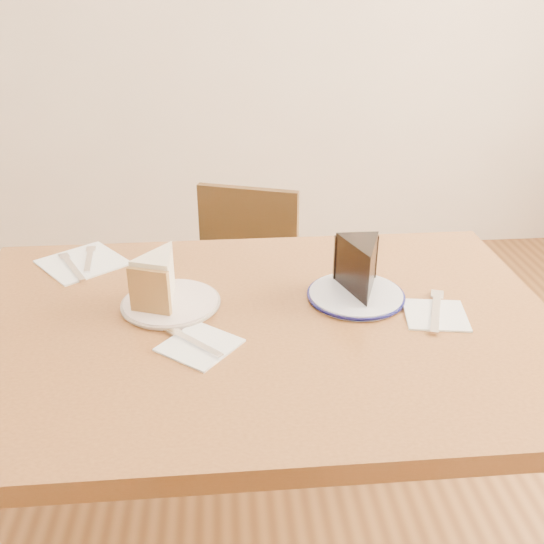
{
  "coord_description": "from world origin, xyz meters",
  "views": [
    {
      "loc": [
        -0.05,
        -1.02,
        1.37
      ],
      "look_at": [
        0.04,
        0.11,
        0.8
      ],
      "focal_mm": 40.0,
      "sensor_mm": 36.0,
      "label": 1
    }
  ],
  "objects": [
    {
      "name": "plate_cream",
      "position": [
        -0.17,
        0.07,
        0.76
      ],
      "size": [
        0.19,
        0.19,
        0.01
      ],
      "primitive_type": "cylinder",
      "color": "silver",
      "rests_on": "table"
    },
    {
      "name": "carrot_cake",
      "position": [
        -0.18,
        0.08,
        0.81
      ],
      "size": [
        0.11,
        0.13,
        0.09
      ],
      "primitive_type": null,
      "rotation": [
        0.0,
        0.0,
        -0.35
      ],
      "color": "#FAEDCF",
      "rests_on": "plate_cream"
    },
    {
      "name": "chocolate_cake",
      "position": [
        0.23,
        0.07,
        0.81
      ],
      "size": [
        0.09,
        0.13,
        0.1
      ],
      "primitive_type": null,
      "rotation": [
        0.0,
        0.0,
        3.13
      ],
      "color": "black",
      "rests_on": "plate_navy"
    },
    {
      "name": "fork_spare",
      "position": [
        -0.37,
        0.3,
        0.76
      ],
      "size": [
        0.03,
        0.14,
        0.0
      ],
      "primitive_type": "cube",
      "rotation": [
        0.0,
        0.0,
        0.1
      ],
      "color": "silver",
      "rests_on": "napkin_spare"
    },
    {
      "name": "plate_navy",
      "position": [
        0.22,
        0.07,
        0.76
      ],
      "size": [
        0.19,
        0.19,
        0.01
      ],
      "primitive_type": "cylinder",
      "color": "white",
      "rests_on": "table"
    },
    {
      "name": "knife_navy",
      "position": [
        0.36,
        -0.01,
        0.76
      ],
      "size": [
        0.08,
        0.16,
        0.0
      ],
      "primitive_type": "cube",
      "rotation": [
        0.0,
        0.0,
        -0.36
      ],
      "color": "white",
      "rests_on": "napkin_navy"
    },
    {
      "name": "fork_cream",
      "position": [
        -0.11,
        -0.08,
        0.76
      ],
      "size": [
        0.11,
        0.11,
        0.0
      ],
      "primitive_type": "cube",
      "rotation": [
        0.0,
        0.0,
        0.77
      ],
      "color": "white",
      "rests_on": "napkin_cream"
    },
    {
      "name": "napkin_navy",
      "position": [
        0.36,
        -0.02,
        0.75
      ],
      "size": [
        0.14,
        0.14,
        0.0
      ],
      "primitive_type": "cube",
      "rotation": [
        0.0,
        0.0,
        -0.16
      ],
      "color": "white",
      "rests_on": "table"
    },
    {
      "name": "napkin_cream",
      "position": [
        -0.1,
        -0.08,
        0.75
      ],
      "size": [
        0.17,
        0.17,
        0.0
      ],
      "primitive_type": "cube",
      "rotation": [
        0.0,
        0.0,
        0.89
      ],
      "color": "white",
      "rests_on": "table"
    },
    {
      "name": "knife_spare",
      "position": [
        -0.4,
        0.26,
        0.76
      ],
      "size": [
        0.09,
        0.15,
        0.0
      ],
      "primitive_type": "cube",
      "rotation": [
        0.0,
        0.0,
        0.47
      ],
      "color": "silver",
      "rests_on": "napkin_spare"
    },
    {
      "name": "napkin_spare",
      "position": [
        -0.38,
        0.29,
        0.75
      ],
      "size": [
        0.24,
        0.24,
        0.0
      ],
      "primitive_type": "cube",
      "rotation": [
        0.0,
        0.0,
        0.65
      ],
      "color": "white",
      "rests_on": "table"
    },
    {
      "name": "chair_far",
      "position": [
        -0.01,
        0.64,
        0.43
      ],
      "size": [
        0.48,
        0.48,
        0.77
      ],
      "rotation": [
        0.0,
        0.0,
        2.81
      ],
      "color": "#311E0E",
      "rests_on": "ground"
    },
    {
      "name": "table",
      "position": [
        0.0,
        0.0,
        0.65
      ],
      "size": [
        1.2,
        0.8,
        0.75
      ],
      "color": "#573217",
      "rests_on": "ground"
    }
  ]
}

